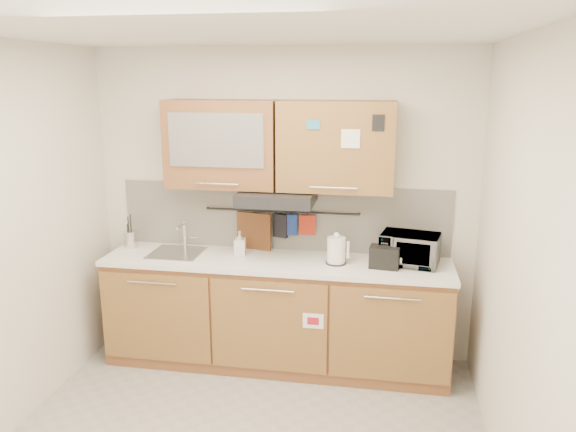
% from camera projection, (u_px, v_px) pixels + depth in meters
% --- Properties ---
extents(ceiling, '(3.20, 3.20, 0.00)m').
position_uv_depth(ceiling, '(231.00, 30.00, 3.00)').
color(ceiling, white).
rests_on(ceiling, wall_back).
extents(wall_back, '(3.20, 0.00, 3.20)m').
position_uv_depth(wall_back, '(283.00, 205.00, 4.74)').
color(wall_back, silver).
rests_on(wall_back, ground).
extents(wall_right, '(0.00, 3.00, 3.00)m').
position_uv_depth(wall_right, '(522.00, 277.00, 3.04)').
color(wall_right, silver).
rests_on(wall_right, ground).
extents(base_cabinet, '(2.80, 0.64, 0.88)m').
position_uv_depth(base_cabinet, '(276.00, 318.00, 4.67)').
color(base_cabinet, brown).
rests_on(base_cabinet, floor).
extents(countertop, '(2.82, 0.62, 0.04)m').
position_uv_depth(countertop, '(276.00, 262.00, 4.54)').
color(countertop, white).
rests_on(countertop, base_cabinet).
extents(backsplash, '(2.80, 0.02, 0.56)m').
position_uv_depth(backsplash, '(282.00, 217.00, 4.76)').
color(backsplash, silver).
rests_on(backsplash, countertop).
extents(upper_cabinets, '(1.82, 0.37, 0.70)m').
position_uv_depth(upper_cabinets, '(278.00, 145.00, 4.45)').
color(upper_cabinets, brown).
rests_on(upper_cabinets, wall_back).
extents(range_hood, '(0.60, 0.46, 0.10)m').
position_uv_depth(range_hood, '(277.00, 198.00, 4.48)').
color(range_hood, black).
rests_on(range_hood, upper_cabinets).
extents(sink, '(0.42, 0.40, 0.26)m').
position_uv_depth(sink, '(177.00, 253.00, 4.70)').
color(sink, silver).
rests_on(sink, countertop).
extents(utensil_rail, '(1.30, 0.02, 0.02)m').
position_uv_depth(utensil_rail, '(282.00, 211.00, 4.71)').
color(utensil_rail, black).
rests_on(utensil_rail, backsplash).
extents(utensil_crock, '(0.14, 0.14, 0.29)m').
position_uv_depth(utensil_crock, '(131.00, 239.00, 4.85)').
color(utensil_crock, silver).
rests_on(utensil_crock, countertop).
extents(kettle, '(0.18, 0.16, 0.26)m').
position_uv_depth(kettle, '(336.00, 251.00, 4.42)').
color(kettle, white).
rests_on(kettle, countertop).
extents(toaster, '(0.24, 0.16, 0.17)m').
position_uv_depth(toaster, '(385.00, 257.00, 4.32)').
color(toaster, black).
rests_on(toaster, countertop).
extents(microwave, '(0.49, 0.38, 0.25)m').
position_uv_depth(microwave, '(410.00, 249.00, 4.40)').
color(microwave, '#999999').
rests_on(microwave, countertop).
extents(soap_bottle, '(0.10, 0.11, 0.20)m').
position_uv_depth(soap_bottle, '(240.00, 243.00, 4.64)').
color(soap_bottle, '#999999').
rests_on(soap_bottle, countertop).
extents(cutting_board, '(0.31, 0.09, 0.38)m').
position_uv_depth(cutting_board, '(254.00, 235.00, 4.78)').
color(cutting_board, brown).
rests_on(cutting_board, utensil_rail).
extents(oven_mitt, '(0.11, 0.05, 0.18)m').
position_uv_depth(oven_mitt, '(291.00, 225.00, 4.70)').
color(oven_mitt, navy).
rests_on(oven_mitt, utensil_rail).
extents(dark_pouch, '(0.13, 0.08, 0.20)m').
position_uv_depth(dark_pouch, '(280.00, 226.00, 4.72)').
color(dark_pouch, black).
rests_on(dark_pouch, utensil_rail).
extents(pot_holder, '(0.14, 0.04, 0.17)m').
position_uv_depth(pot_holder, '(307.00, 225.00, 4.68)').
color(pot_holder, '#B12917').
rests_on(pot_holder, utensil_rail).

